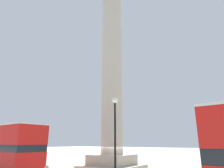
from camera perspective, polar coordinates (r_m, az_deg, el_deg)
name	(u,v)px	position (r m, az deg, el deg)	size (l,w,h in m)	color
monument_column	(112,74)	(20.64, 0.00, 2.85)	(4.81, 4.81, 23.48)	#ADA593
street_lamp	(115,133)	(14.60, 0.88, -13.71)	(0.44, 0.44, 6.13)	black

